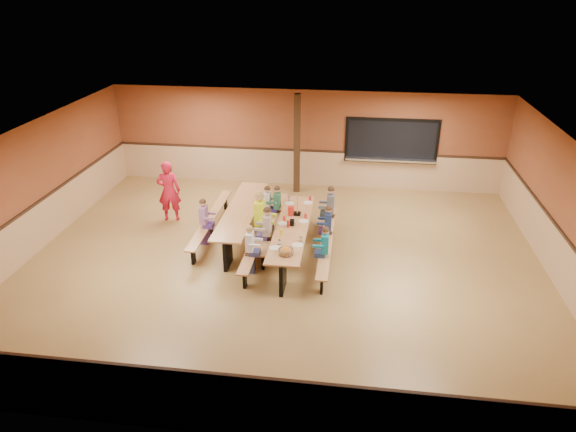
# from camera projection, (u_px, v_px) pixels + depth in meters

# --- Properties ---
(ground) EXTENTS (12.00, 12.00, 0.00)m
(ground) POSITION_uv_depth(u_px,v_px,m) (283.00, 263.00, 11.95)
(ground) COLOR brown
(ground) RESTS_ON ground
(room_envelope) EXTENTS (12.04, 10.04, 3.02)m
(room_envelope) POSITION_uv_depth(u_px,v_px,m) (283.00, 237.00, 11.65)
(room_envelope) COLOR brown
(room_envelope) RESTS_ON ground
(kitchen_pass_through) EXTENTS (2.78, 0.28, 1.38)m
(kitchen_pass_through) POSITION_uv_depth(u_px,v_px,m) (391.00, 143.00, 15.44)
(kitchen_pass_through) COLOR black
(kitchen_pass_through) RESTS_ON ground
(structural_post) EXTENTS (0.18, 0.18, 3.00)m
(structural_post) POSITION_uv_depth(u_px,v_px,m) (297.00, 144.00, 15.27)
(structural_post) COLOR black
(structural_post) RESTS_ON ground
(cafeteria_table_main) EXTENTS (1.91, 3.70, 0.74)m
(cafeteria_table_main) POSITION_uv_depth(u_px,v_px,m) (292.00, 234.00, 12.12)
(cafeteria_table_main) COLOR #B27647
(cafeteria_table_main) RESTS_ON ground
(cafeteria_table_second) EXTENTS (1.91, 3.70, 0.74)m
(cafeteria_table_second) POSITION_uv_depth(u_px,v_px,m) (242.00, 216.00, 13.01)
(cafeteria_table_second) COLOR #B27647
(cafeteria_table_second) RESTS_ON ground
(seated_child_white_left) EXTENTS (0.34, 0.28, 1.15)m
(seated_child_white_left) POSITION_uv_depth(u_px,v_px,m) (250.00, 249.00, 11.36)
(seated_child_white_left) COLOR white
(seated_child_white_left) RESTS_ON ground
(seated_adult_yellow) EXTENTS (0.48, 0.39, 1.44)m
(seated_adult_yellow) POSITION_uv_depth(u_px,v_px,m) (260.00, 220.00, 12.40)
(seated_adult_yellow) COLOR #D8F21C
(seated_adult_yellow) RESTS_ON ground
(seated_child_grey_left) EXTENTS (0.34, 0.28, 1.14)m
(seated_child_grey_left) POSITION_uv_depth(u_px,v_px,m) (267.00, 207.00, 13.43)
(seated_child_grey_left) COLOR silver
(seated_child_grey_left) RESTS_ON ground
(seated_child_teal_right) EXTENTS (0.34, 0.28, 1.15)m
(seated_child_teal_right) POSITION_uv_depth(u_px,v_px,m) (325.00, 251.00, 11.29)
(seated_child_teal_right) COLOR teal
(seated_child_teal_right) RESTS_ON ground
(seated_child_navy_right) EXTENTS (0.34, 0.28, 1.15)m
(seated_child_navy_right) POSITION_uv_depth(u_px,v_px,m) (328.00, 228.00, 12.30)
(seated_child_navy_right) COLOR navy
(seated_child_navy_right) RESTS_ON ground
(seated_child_char_right) EXTENTS (0.39, 0.32, 1.25)m
(seated_child_char_right) POSITION_uv_depth(u_px,v_px,m) (330.00, 210.00, 13.14)
(seated_child_char_right) COLOR #50535B
(seated_child_char_right) RESTS_ON ground
(seated_child_purple_sec) EXTENTS (0.35, 0.29, 1.18)m
(seated_child_purple_sec) POSITION_uv_depth(u_px,v_px,m) (204.00, 222.00, 12.59)
(seated_child_purple_sec) COLOR #916085
(seated_child_purple_sec) RESTS_ON ground
(seated_child_green_sec) EXTENTS (0.34, 0.28, 1.16)m
(seated_child_green_sec) POSITION_uv_depth(u_px,v_px,m) (277.00, 207.00, 13.40)
(seated_child_green_sec) COLOR #29674A
(seated_child_green_sec) RESTS_ON ground
(seated_child_tan_sec) EXTENTS (0.39, 0.32, 1.24)m
(seated_child_tan_sec) POSITION_uv_depth(u_px,v_px,m) (267.00, 232.00, 12.01)
(seated_child_tan_sec) COLOR #B39D8E
(seated_child_tan_sec) RESTS_ON ground
(standing_woman) EXTENTS (0.68, 0.51, 1.68)m
(standing_woman) POSITION_uv_depth(u_px,v_px,m) (169.00, 191.00, 13.71)
(standing_woman) COLOR red
(standing_woman) RESTS_ON ground
(punch_pitcher) EXTENTS (0.16, 0.16, 0.22)m
(punch_pitcher) POSITION_uv_depth(u_px,v_px,m) (291.00, 211.00, 12.54)
(punch_pitcher) COLOR red
(punch_pitcher) RESTS_ON cafeteria_table_main
(chip_bowl) EXTENTS (0.32, 0.32, 0.15)m
(chip_bowl) POSITION_uv_depth(u_px,v_px,m) (286.00, 251.00, 10.80)
(chip_bowl) COLOR orange
(chip_bowl) RESTS_ON cafeteria_table_main
(napkin_dispenser) EXTENTS (0.10, 0.14, 0.13)m
(napkin_dispenser) POSITION_uv_depth(u_px,v_px,m) (292.00, 223.00, 12.06)
(napkin_dispenser) COLOR black
(napkin_dispenser) RESTS_ON cafeteria_table_main
(condiment_mustard) EXTENTS (0.06, 0.06, 0.17)m
(condiment_mustard) POSITION_uv_depth(u_px,v_px,m) (281.00, 233.00, 11.55)
(condiment_mustard) COLOR yellow
(condiment_mustard) RESTS_ON cafeteria_table_main
(condiment_ketchup) EXTENTS (0.06, 0.06, 0.17)m
(condiment_ketchup) POSITION_uv_depth(u_px,v_px,m) (288.00, 224.00, 11.95)
(condiment_ketchup) COLOR #B2140F
(condiment_ketchup) RESTS_ON cafeteria_table_main
(table_paddle) EXTENTS (0.16, 0.16, 0.56)m
(table_paddle) POSITION_uv_depth(u_px,v_px,m) (297.00, 210.00, 12.55)
(table_paddle) COLOR black
(table_paddle) RESTS_ON cafeteria_table_main
(place_settings) EXTENTS (0.65, 3.30, 0.11)m
(place_settings) POSITION_uv_depth(u_px,v_px,m) (292.00, 224.00, 12.00)
(place_settings) COLOR beige
(place_settings) RESTS_ON cafeteria_table_main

